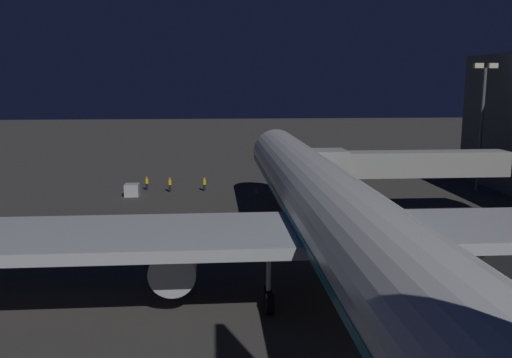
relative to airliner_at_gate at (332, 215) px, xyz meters
name	(u,v)px	position (x,y,z in m)	size (l,w,h in m)	color
ground_plane	(300,240)	(0.00, -11.87, -5.17)	(320.00, 320.00, 0.00)	#383533
airliner_at_gate	(332,215)	(0.00, 0.00, 0.00)	(56.69, 65.92, 19.17)	silver
jet_bridge	(395,164)	(-10.80, -19.64, 0.11)	(19.85, 3.40, 6.81)	#9E9E99
apron_floodlight_mast	(482,117)	(-25.50, -31.38, 4.07)	(2.90, 0.50, 15.67)	#59595E
baggage_container_mid_row	(132,190)	(17.12, -31.49, -4.43)	(1.66, 1.67, 1.47)	#B7BABF
ground_crew_near_nose_gear	(147,183)	(15.80, -34.99, -4.22)	(0.40, 0.40, 1.72)	black
ground_crew_by_belt_loader	(204,183)	(8.55, -33.87, -4.20)	(0.40, 0.40, 1.75)	black
ground_crew_marshaller_fwd	(170,184)	(12.81, -33.49, -4.14)	(0.40, 0.40, 1.85)	black
traffic_cone_nose_port	(291,190)	(-2.20, -32.35, -4.89)	(0.36, 0.36, 0.55)	orange
traffic_cone_nose_starboard	(256,190)	(2.20, -32.35, -4.89)	(0.36, 0.36, 0.55)	orange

